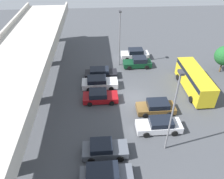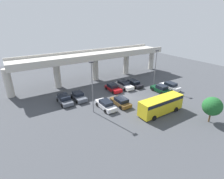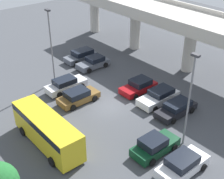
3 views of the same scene
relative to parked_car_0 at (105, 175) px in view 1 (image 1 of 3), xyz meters
name	(u,v)px [view 1 (image 1 of 3)]	position (x,y,z in m)	size (l,w,h in m)	color
ground_plane	(136,98)	(11.28, -4.50, -0.75)	(85.58, 85.58, 0.00)	#424449
highway_overpass	(21,63)	(11.28, 8.77, 5.00)	(40.91, 7.17, 7.40)	#BCB7AD
parked_car_0	(105,175)	(0.00, 0.00, 0.00)	(2.21, 4.54, 1.54)	#515660
parked_car_1	(104,149)	(2.83, -0.04, -0.04)	(2.16, 4.36, 1.51)	#515660
parked_car_2	(159,125)	(5.53, -6.08, -0.02)	(2.08, 4.86, 1.53)	silver
parked_car_3	(156,107)	(8.57, -6.50, -0.04)	(2.22, 4.54, 1.49)	brown
parked_car_4	(100,96)	(11.15, 0.14, -0.05)	(2.24, 4.40, 1.49)	maroon
parked_car_5	(99,83)	(14.24, 0.14, -0.02)	(2.22, 4.90, 1.54)	silver
parked_car_6	(101,73)	(16.90, -0.14, -0.07)	(2.12, 4.72, 1.39)	black
parked_car_7	(138,62)	(19.51, -6.16, 0.00)	(2.16, 4.43, 1.63)	#0C381E
parked_car_8	(135,54)	(22.51, -6.19, 0.01)	(2.19, 4.63, 1.64)	silver
shuttle_bus	(195,79)	(12.63, -12.53, 0.93)	(8.44, 2.62, 2.83)	gold
lamp_post_near_aisle	(120,35)	(20.30, -3.25, 4.28)	(0.70, 0.35, 8.66)	slate
lamp_post_mid_lot	(173,109)	(3.06, -6.11, 4.42)	(0.70, 0.35, 8.93)	slate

